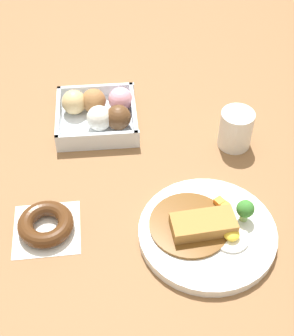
{
  "coord_description": "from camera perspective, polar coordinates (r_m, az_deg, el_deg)",
  "views": [
    {
      "loc": [
        0.04,
        0.65,
        0.73
      ],
      "look_at": [
        -0.01,
        -0.01,
        0.03
      ],
      "focal_mm": 53.93,
      "sensor_mm": 36.0,
      "label": 1
    }
  ],
  "objects": [
    {
      "name": "ground_plane",
      "position": [
        0.98,
        -0.78,
        -1.58
      ],
      "size": [
        1.6,
        1.6,
        0.0
      ],
      "primitive_type": "plane",
      "color": "brown"
    },
    {
      "name": "curry_plate",
      "position": [
        0.9,
        6.78,
        -7.06
      ],
      "size": [
        0.24,
        0.24,
        0.06
      ],
      "color": "white",
      "rests_on": "ground_plane"
    },
    {
      "name": "donut_box",
      "position": [
        1.1,
        -5.38,
        6.32
      ],
      "size": [
        0.17,
        0.17,
        0.07
      ],
      "color": "silver",
      "rests_on": "ground_plane"
    },
    {
      "name": "chocolate_ring_donut",
      "position": [
        0.92,
        -11.37,
        -6.28
      ],
      "size": [
        0.12,
        0.12,
        0.03
      ],
      "color": "white",
      "rests_on": "ground_plane"
    },
    {
      "name": "coffee_mug",
      "position": [
        1.05,
        10.0,
        4.35
      ],
      "size": [
        0.07,
        0.07,
        0.08
      ],
      "primitive_type": "cylinder",
      "color": "silver",
      "rests_on": "ground_plane"
    }
  ]
}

